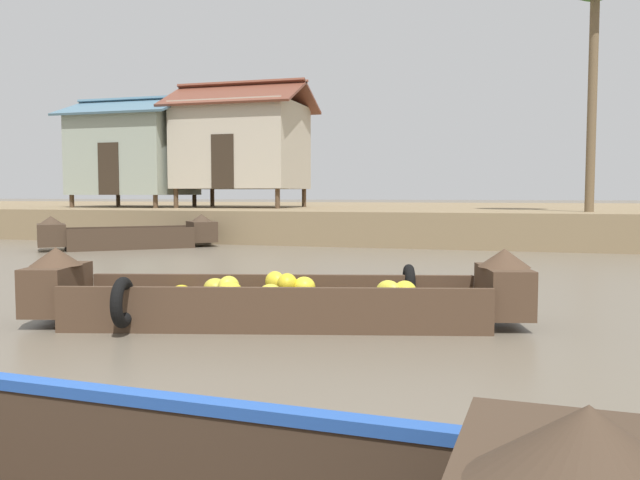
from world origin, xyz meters
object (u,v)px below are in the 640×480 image
Objects in this scene: banana_boat at (278,299)px; stilt_house_left at (134,153)px; stilt_house_mid_left at (242,145)px; cargo_boat_upstream at (130,236)px.

stilt_house_left is (-10.96, 14.68, 2.65)m from banana_boat.
stilt_house_left reaches higher than banana_boat.
stilt_house_mid_left is (-6.84, 15.04, 2.90)m from banana_boat.
banana_boat is 1.13× the size of stilt_house_mid_left.
stilt_house_left is at bearing 120.82° from cargo_boat_upstream.
stilt_house_mid_left is at bearing 86.84° from cargo_boat_upstream.
stilt_house_left is (-3.76, 6.30, 2.60)m from cargo_boat_upstream.
stilt_house_mid_left reaches higher than cargo_boat_upstream.
cargo_boat_upstream is 0.85× the size of stilt_house_mid_left.
banana_boat is at bearing -65.56° from stilt_house_mid_left.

